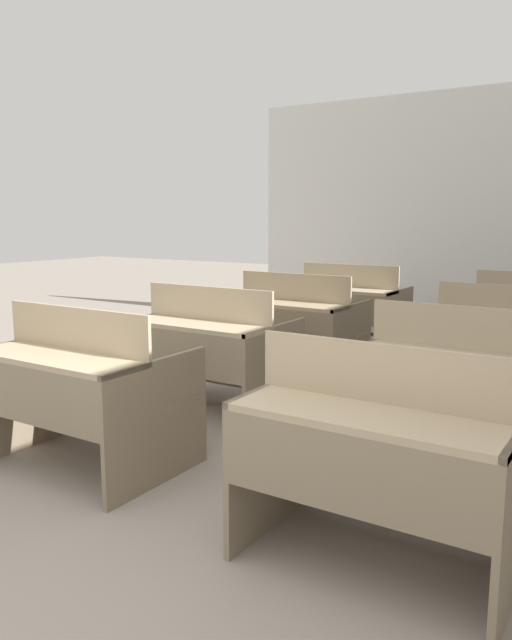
{
  "coord_description": "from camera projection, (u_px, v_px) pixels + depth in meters",
  "views": [
    {
      "loc": [
        1.82,
        -1.0,
        1.41
      ],
      "look_at": [
        -0.31,
        2.34,
        0.75
      ],
      "focal_mm": 35.0,
      "sensor_mm": 36.0,
      "label": 1
    }
  ],
  "objects": [
    {
      "name": "bench_second_right",
      "position": [
        463.0,
        386.0,
        3.55
      ],
      "size": [
        1.08,
        0.79,
        0.92
      ],
      "color": "#82735C",
      "rests_on": "ground_plane"
    },
    {
      "name": "bench_third_right",
      "position": [
        510.0,
        348.0,
        4.59
      ],
      "size": [
        1.08,
        0.79,
        0.92
      ],
      "color": "#82725B",
      "rests_on": "ground_plane"
    },
    {
      "name": "bench_back_left",
      "position": [
        350.0,
        308.0,
        6.59
      ],
      "size": [
        1.08,
        0.79,
        0.92
      ],
      "color": "#7F6F58",
      "rests_on": "ground_plane"
    },
    {
      "name": "bench_second_left",
      "position": [
        211.0,
        350.0,
        4.52
      ],
      "size": [
        1.08,
        0.79,
        0.92
      ],
      "color": "#83745D",
      "rests_on": "ground_plane"
    },
    {
      "name": "bench_third_left",
      "position": [
        295.0,
        325.0,
        5.54
      ],
      "size": [
        1.08,
        0.79,
        0.92
      ],
      "color": "#796952",
      "rests_on": "ground_plane"
    },
    {
      "name": "wall_back",
      "position": [
        482.0,
        212.0,
        7.57
      ],
      "size": [
        6.07,
        0.06,
        2.94
      ],
      "color": "silver",
      "rests_on": "ground_plane"
    },
    {
      "name": "bench_front_left",
      "position": [
        82.0,
        389.0,
        3.5
      ],
      "size": [
        1.08,
        0.79,
        0.92
      ],
      "color": "#7A6A53",
      "rests_on": "ground_plane"
    },
    {
      "name": "bench_front_right",
      "position": [
        382.0,
        455.0,
        2.52
      ],
      "size": [
        1.08,
        0.79,
        0.92
      ],
      "color": "#7D6D56",
      "rests_on": "ground_plane"
    }
  ]
}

